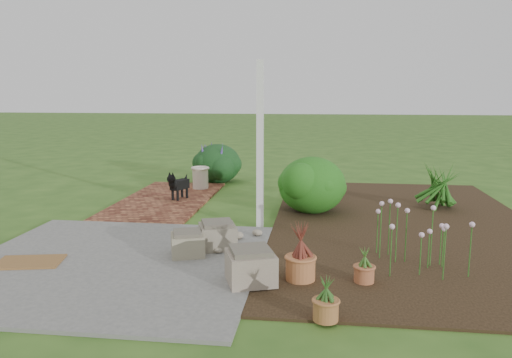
# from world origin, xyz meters

# --- Properties ---
(ground) EXTENTS (80.00, 80.00, 0.00)m
(ground) POSITION_xyz_m (0.00, 0.00, 0.00)
(ground) COLOR #30591C
(ground) RESTS_ON ground
(concrete_patio) EXTENTS (3.50, 3.50, 0.04)m
(concrete_patio) POSITION_xyz_m (-1.25, -1.75, 0.02)
(concrete_patio) COLOR #5F5F5D
(concrete_patio) RESTS_ON ground
(brick_path) EXTENTS (1.60, 3.50, 0.04)m
(brick_path) POSITION_xyz_m (-1.70, 1.75, 0.02)
(brick_path) COLOR #592A1C
(brick_path) RESTS_ON ground
(garden_bed) EXTENTS (4.00, 7.00, 0.03)m
(garden_bed) POSITION_xyz_m (2.50, 0.50, 0.01)
(garden_bed) COLOR black
(garden_bed) RESTS_ON ground
(veranda_post) EXTENTS (0.10, 0.10, 2.50)m
(veranda_post) POSITION_xyz_m (0.30, 0.10, 1.25)
(veranda_post) COLOR white
(veranda_post) RESTS_ON ground
(stone_trough_near) EXTENTS (0.62, 0.62, 0.32)m
(stone_trough_near) POSITION_xyz_m (0.48, -2.20, 0.20)
(stone_trough_near) COLOR #776B5A
(stone_trough_near) RESTS_ON concrete_patio
(stone_trough_mid) EXTENTS (0.50, 0.50, 0.26)m
(stone_trough_mid) POSITION_xyz_m (-0.42, -1.41, 0.17)
(stone_trough_mid) COLOR gray
(stone_trough_mid) RESTS_ON concrete_patio
(stone_trough_far) EXTENTS (0.58, 0.58, 0.30)m
(stone_trough_far) POSITION_xyz_m (-0.11, -1.06, 0.19)
(stone_trough_far) COLOR #746B58
(stone_trough_far) RESTS_ON concrete_patio
(coir_doormat) EXTENTS (0.83, 0.63, 0.02)m
(coir_doormat) POSITION_xyz_m (-2.21, -1.93, 0.05)
(coir_doormat) COLOR brown
(coir_doormat) RESTS_ON concrete_patio
(black_dog) EXTENTS (0.33, 0.55, 0.50)m
(black_dog) POSITION_xyz_m (-1.45, 1.74, 0.34)
(black_dog) COLOR black
(black_dog) RESTS_ON brick_path
(cream_ceramic_urn) EXTENTS (0.41, 0.41, 0.44)m
(cream_ceramic_urn) POSITION_xyz_m (-1.30, 2.88, 0.26)
(cream_ceramic_urn) COLOR beige
(cream_ceramic_urn) RESTS_ON brick_path
(evergreen_shrub) EXTENTS (1.43, 1.43, 0.97)m
(evergreen_shrub) POSITION_xyz_m (1.06, 1.15, 0.51)
(evergreen_shrub) COLOR #16440E
(evergreen_shrub) RESTS_ON garden_bed
(agapanthus_clump_back) EXTENTS (0.99, 0.99, 0.89)m
(agapanthus_clump_back) POSITION_xyz_m (3.24, 1.70, 0.47)
(agapanthus_clump_back) COLOR #133B0F
(agapanthus_clump_back) RESTS_ON garden_bed
(agapanthus_clump_front) EXTENTS (1.04, 1.04, 0.73)m
(agapanthus_clump_front) POSITION_xyz_m (1.29, 2.44, 0.39)
(agapanthus_clump_front) COLOR #0B4214
(agapanthus_clump_front) RESTS_ON garden_bed
(pink_flower_patch) EXTENTS (1.38, 1.38, 0.70)m
(pink_flower_patch) POSITION_xyz_m (2.40, -1.44, 0.38)
(pink_flower_patch) COLOR #113D0F
(pink_flower_patch) RESTS_ON garden_bed
(terracotta_pot_bronze) EXTENTS (0.32, 0.32, 0.26)m
(terracotta_pot_bronze) POSITION_xyz_m (1.00, -2.03, 0.16)
(terracotta_pot_bronze) COLOR #B16B3C
(terracotta_pot_bronze) RESTS_ON garden_bed
(terracotta_pot_small_left) EXTENTS (0.26, 0.26, 0.18)m
(terracotta_pot_small_left) POSITION_xyz_m (1.68, -2.01, 0.12)
(terracotta_pot_small_left) COLOR #A65E38
(terracotta_pot_small_left) RESTS_ON garden_bed
(terracotta_pot_small_right) EXTENTS (0.25, 0.25, 0.19)m
(terracotta_pot_small_right) POSITION_xyz_m (1.27, -2.98, 0.13)
(terracotta_pot_small_right) COLOR #A26337
(terracotta_pot_small_right) RESTS_ON garden_bed
(purple_flowering_bush) EXTENTS (1.18, 1.18, 0.90)m
(purple_flowering_bush) POSITION_xyz_m (-1.14, 3.88, 0.45)
(purple_flowering_bush) COLOR black
(purple_flowering_bush) RESTS_ON ground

